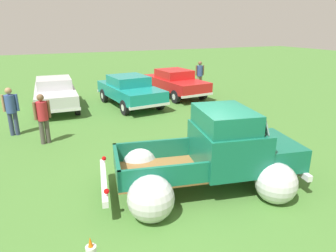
% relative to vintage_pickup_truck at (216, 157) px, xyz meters
% --- Properties ---
extents(ground_plane, '(80.00, 80.00, 0.00)m').
position_rel_vintage_pickup_truck_xyz_m(ground_plane, '(-0.38, 0.07, -0.76)').
color(ground_plane, '#477A33').
extents(vintage_pickup_truck, '(4.89, 3.41, 1.96)m').
position_rel_vintage_pickup_truck_xyz_m(vintage_pickup_truck, '(0.00, 0.00, 0.00)').
color(vintage_pickup_truck, black).
rests_on(vintage_pickup_truck, ground).
extents(show_car_0, '(1.95, 4.27, 1.43)m').
position_rel_vintage_pickup_truck_xyz_m(show_car_0, '(-2.91, 9.09, 0.02)').
color(show_car_0, black).
rests_on(show_car_0, ground).
extents(show_car_1, '(2.38, 4.46, 1.43)m').
position_rel_vintage_pickup_truck_xyz_m(show_car_1, '(0.43, 8.33, 0.03)').
color(show_car_1, black).
rests_on(show_car_1, ground).
extents(show_car_2, '(2.26, 4.42, 1.43)m').
position_rel_vintage_pickup_truck_xyz_m(show_car_2, '(3.32, 9.33, 0.02)').
color(show_car_2, black).
rests_on(show_car_2, ground).
extents(spectator_0, '(0.54, 0.39, 1.71)m').
position_rel_vintage_pickup_truck_xyz_m(spectator_0, '(-4.57, 5.96, 0.22)').
color(spectator_0, navy).
rests_on(spectator_0, ground).
extents(spectator_1, '(0.54, 0.39, 1.71)m').
position_rel_vintage_pickup_truck_xyz_m(spectator_1, '(5.38, 10.29, 0.22)').
color(spectator_1, gray).
rests_on(spectator_1, ground).
extents(spectator_2, '(0.54, 0.41, 1.66)m').
position_rel_vintage_pickup_truck_xyz_m(spectator_2, '(-3.61, 4.66, 0.19)').
color(spectator_2, '#4C4742').
rests_on(spectator_2, ground).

